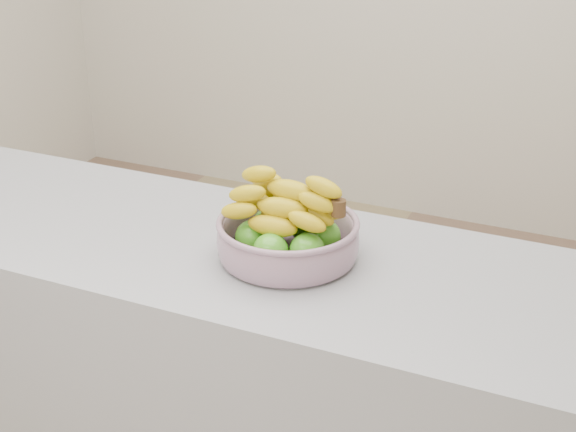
# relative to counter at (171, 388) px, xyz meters

# --- Properties ---
(counter) EXTENTS (2.00, 0.60, 0.90)m
(counter) POSITION_rel_counter_xyz_m (0.00, 0.00, 0.00)
(counter) COLOR gray
(counter) RESTS_ON ground
(fruit_bowl) EXTENTS (0.31, 0.31, 0.18)m
(fruit_bowl) POSITION_rel_counter_xyz_m (0.33, 0.00, 0.51)
(fruit_bowl) COLOR #93A2B0
(fruit_bowl) RESTS_ON counter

